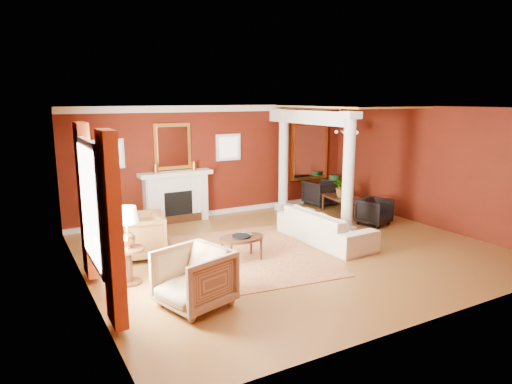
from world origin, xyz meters
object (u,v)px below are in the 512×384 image
armchair_leopard (139,234)px  sofa (325,221)px  dining_table (346,201)px  side_table (127,234)px  armchair_stripe (194,276)px  coffee_table (241,239)px

armchair_leopard → sofa: bearing=87.1°
dining_table → side_table: bearing=115.0°
sofa → dining_table: sofa is taller
armchair_leopard → armchair_stripe: armchair_stripe is taller
coffee_table → side_table: side_table is taller
armchair_stripe → dining_table: (5.59, 3.18, -0.11)m
armchair_stripe → sofa: bearing=96.2°
sofa → side_table: bearing=91.0°
armchair_stripe → side_table: bearing=-172.0°
side_table → sofa: bearing=3.1°
sofa → armchair_leopard: 3.92m
side_table → dining_table: bearing=16.4°
coffee_table → sofa: bearing=3.8°
armchair_leopard → armchair_stripe: size_ratio=0.98×
coffee_table → dining_table: 4.41m
coffee_table → armchair_stripe: bearing=-137.0°
armchair_stripe → coffee_table: bearing=115.9°
armchair_stripe → dining_table: armchair_stripe is taller
armchair_leopard → side_table: size_ratio=0.72×
armchair_stripe → coffee_table: armchair_stripe is taller
side_table → dining_table: side_table is taller
armchair_leopard → dining_table: 5.76m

